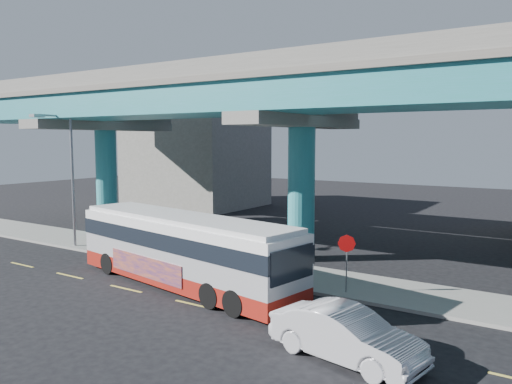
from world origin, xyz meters
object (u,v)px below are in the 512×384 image
Objects in this scene: transit_bus at (184,248)px; stop_sign at (347,251)px; street_lamp at (64,161)px; parked_car at (136,238)px; sedan at (346,335)px.

stop_sign is (6.81, 2.73, 0.16)m from transit_bus.
street_lamp is 18.29m from stop_sign.
parked_car is 1.47× the size of stop_sign.
street_lamp reaches higher than stop_sign.
parked_car is at bearing 160.97° from transit_bus.
stop_sign is (14.33, -1.47, 1.22)m from parked_car.
transit_bus reaches higher than stop_sign.
sedan reaches higher than parked_car.
parked_car is 6.33m from street_lamp.
sedan is at bearing -14.27° from street_lamp.
sedan is 18.37m from parked_car.
sedan is 2.02× the size of stop_sign.
transit_bus is at bearing -159.94° from stop_sign.
transit_bus is 2.56× the size of sedan.
transit_bus is 1.59× the size of street_lamp.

